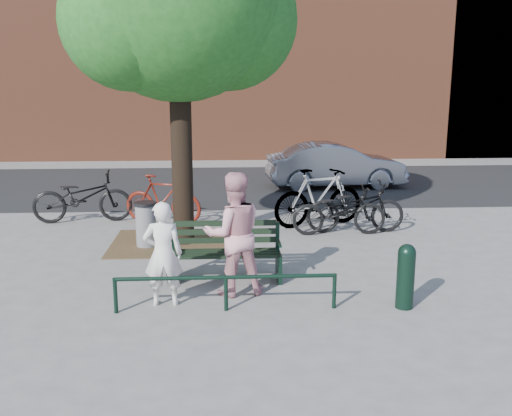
{
  "coord_description": "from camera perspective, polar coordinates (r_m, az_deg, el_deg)",
  "views": [
    {
      "loc": [
        -0.01,
        -8.58,
        3.1
      ],
      "look_at": [
        0.54,
        1.0,
        0.95
      ],
      "focal_mm": 40.0,
      "sensor_mm": 36.0,
      "label": 1
    }
  ],
  "objects": [
    {
      "name": "townhouse_row",
      "position": [
        24.78,
        -2.99,
        19.92
      ],
      "size": [
        45.0,
        4.0,
        14.0
      ],
      "color": "brown",
      "rests_on": "ground"
    },
    {
      "name": "guard_railing",
      "position": [
        7.85,
        -3.03,
        -7.47
      ],
      "size": [
        3.06,
        0.06,
        0.51
      ],
      "color": "black",
      "rests_on": "ground"
    },
    {
      "name": "bicycle_e",
      "position": [
        11.99,
        9.9,
        0.09
      ],
      "size": [
        2.04,
        0.71,
        1.07
      ],
      "primitive_type": "imported",
      "rotation": [
        0.0,
        0.0,
        1.57
      ],
      "color": "black",
      "rests_on": "ground"
    },
    {
      "name": "person_left",
      "position": [
        8.04,
        -9.28,
        -4.55
      ],
      "size": [
        0.56,
        0.39,
        1.49
      ],
      "primitive_type": "imported",
      "rotation": [
        0.0,
        0.0,
        3.2
      ],
      "color": "white",
      "rests_on": "ground"
    },
    {
      "name": "person_right",
      "position": [
        8.32,
        -2.25,
        -2.62
      ],
      "size": [
        1.0,
        0.85,
        1.83
      ],
      "primitive_type": "imported",
      "rotation": [
        0.0,
        0.0,
        3.33
      ],
      "color": "#D49299",
      "rests_on": "ground"
    },
    {
      "name": "litter_bin",
      "position": [
        11.01,
        -10.95,
        -1.6
      ],
      "size": [
        0.42,
        0.42,
        0.86
      ],
      "color": "gray",
      "rests_on": "ground"
    },
    {
      "name": "street_tree",
      "position": [
        10.88,
        -7.55,
        19.5
      ],
      "size": [
        4.2,
        3.8,
        6.5
      ],
      "color": "black",
      "rests_on": "ground"
    },
    {
      "name": "bicycle_c",
      "position": [
        11.76,
        8.31,
        -0.25
      ],
      "size": [
        1.94,
        0.71,
        1.01
      ],
      "primitive_type": "imported",
      "rotation": [
        0.0,
        0.0,
        1.59
      ],
      "color": "black",
      "rests_on": "ground"
    },
    {
      "name": "dirt_pit",
      "position": [
        11.25,
        -8.2,
        -3.44
      ],
      "size": [
        2.4,
        2.0,
        0.02
      ],
      "primitive_type": "cube",
      "color": "brown",
      "rests_on": "ground"
    },
    {
      "name": "ground",
      "position": [
        9.12,
        -3.04,
        -7.26
      ],
      "size": [
        90.0,
        90.0,
        0.0
      ],
      "primitive_type": "plane",
      "color": "gray",
      "rests_on": "ground"
    },
    {
      "name": "bicycle_d",
      "position": [
        12.4,
        6.29,
        1.08
      ],
      "size": [
        2.19,
        1.26,
        1.27
      ],
      "primitive_type": "imported",
      "rotation": [
        0.0,
        0.0,
        1.91
      ],
      "color": "gray",
      "rests_on": "ground"
    },
    {
      "name": "parked_car",
      "position": [
        16.98,
        7.96,
        4.25
      ],
      "size": [
        4.11,
        1.7,
        1.32
      ],
      "primitive_type": "imported",
      "rotation": [
        0.0,
        0.0,
        1.65
      ],
      "color": "gray",
      "rests_on": "ground"
    },
    {
      "name": "bollard",
      "position": [
        8.18,
        14.75,
        -6.4
      ],
      "size": [
        0.25,
        0.25,
        0.92
      ],
      "color": "black",
      "rests_on": "ground"
    },
    {
      "name": "bicycle_a",
      "position": [
        13.24,
        -16.98,
        1.05
      ],
      "size": [
        2.23,
        1.0,
        1.13
      ],
      "primitive_type": "imported",
      "rotation": [
        0.0,
        0.0,
        1.69
      ],
      "color": "black",
      "rests_on": "ground"
    },
    {
      "name": "bicycle_b",
      "position": [
        12.77,
        -9.3,
        0.89
      ],
      "size": [
        1.86,
        1.03,
        1.08
      ],
      "primitive_type": "imported",
      "rotation": [
        0.0,
        0.0,
        1.26
      ],
      "color": "#59150C",
      "rests_on": "ground"
    },
    {
      "name": "road",
      "position": [
        17.35,
        -3.18,
        2.34
      ],
      "size": [
        40.0,
        7.0,
        0.01
      ],
      "primitive_type": "cube",
      "color": "black",
      "rests_on": "ground"
    },
    {
      "name": "park_bench",
      "position": [
        9.04,
        -3.08,
        -4.24
      ],
      "size": [
        1.74,
        0.54,
        0.97
      ],
      "color": "black",
      "rests_on": "ground"
    }
  ]
}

